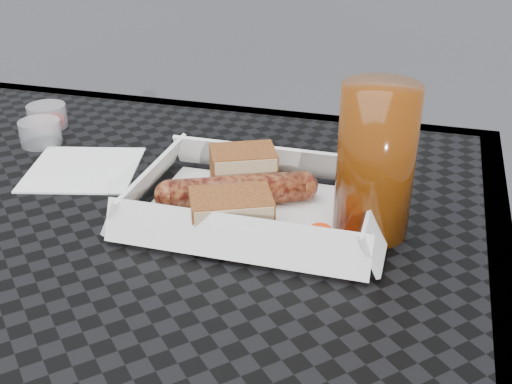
% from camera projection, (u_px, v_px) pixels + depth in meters
% --- Properties ---
extents(patio_table, '(0.80, 0.80, 0.74)m').
position_uv_depth(patio_table, '(72.00, 311.00, 0.62)').
color(patio_table, black).
rests_on(patio_table, ground).
extents(food_tray, '(0.22, 0.15, 0.00)m').
position_uv_depth(food_tray, '(259.00, 213.00, 0.63)').
color(food_tray, white).
rests_on(food_tray, patio_table).
extents(bratwurst, '(0.15, 0.09, 0.03)m').
position_uv_depth(bratwurst, '(237.00, 190.00, 0.64)').
color(bratwurst, brown).
rests_on(bratwurst, food_tray).
extents(bread_near, '(0.08, 0.07, 0.04)m').
position_uv_depth(bread_near, '(243.00, 168.00, 0.67)').
color(bread_near, brown).
rests_on(bread_near, food_tray).
extents(bread_far, '(0.09, 0.08, 0.04)m').
position_uv_depth(bread_far, '(231.00, 214.00, 0.59)').
color(bread_far, brown).
rests_on(bread_far, food_tray).
extents(veg_garnish, '(0.03, 0.03, 0.00)m').
position_uv_depth(veg_garnish, '(324.00, 243.00, 0.58)').
color(veg_garnish, '#F93A0A').
rests_on(veg_garnish, food_tray).
extents(napkin, '(0.15, 0.15, 0.00)m').
position_uv_depth(napkin, '(83.00, 169.00, 0.73)').
color(napkin, white).
rests_on(napkin, patio_table).
extents(condiment_cup_sauce, '(0.05, 0.05, 0.03)m').
position_uv_depth(condiment_cup_sauce, '(47.00, 116.00, 0.84)').
color(condiment_cup_sauce, '#930A0A').
rests_on(condiment_cup_sauce, patio_table).
extents(condiment_cup_empty, '(0.05, 0.05, 0.03)m').
position_uv_depth(condiment_cup_empty, '(40.00, 132.00, 0.79)').
color(condiment_cup_empty, silver).
rests_on(condiment_cup_empty, patio_table).
extents(drink_glass, '(0.07, 0.07, 0.14)m').
position_uv_depth(drink_glass, '(376.00, 162.00, 0.58)').
color(drink_glass, '#582607').
rests_on(drink_glass, patio_table).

